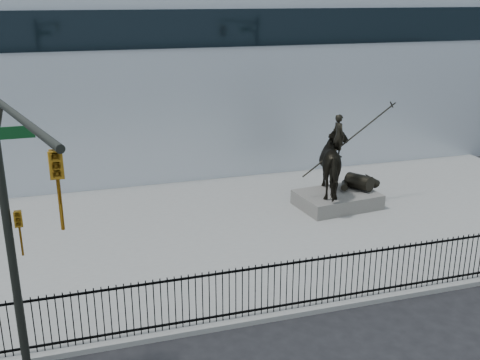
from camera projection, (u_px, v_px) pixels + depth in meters
name	position (u px, v px, depth m)	size (l,w,h in m)	color
ground	(317.00, 337.00, 14.45)	(120.00, 120.00, 0.00)	black
plaza	(238.00, 231.00, 20.77)	(30.00, 12.00, 0.15)	gray
building	(170.00, 68.00, 31.17)	(44.00, 14.00, 9.00)	#B0B8C0
picket_fence	(300.00, 283.00, 15.30)	(22.10, 0.10, 1.50)	black
statue_plinth	(337.00, 200.00, 22.85)	(3.14, 2.16, 0.59)	#5A5652
equestrian_statue	(340.00, 164.00, 22.39)	(4.01, 2.70, 3.41)	black
traffic_signal_left	(17.00, 234.00, 10.72)	(1.52, 4.84, 7.00)	black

